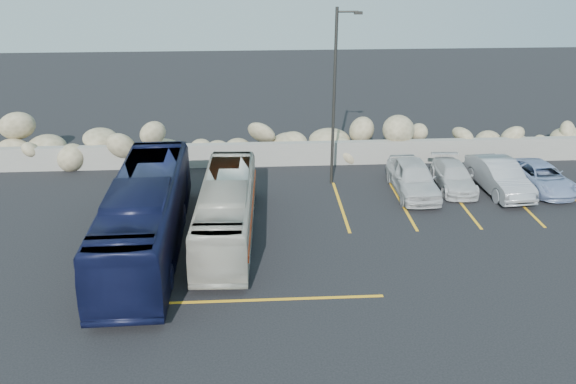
{
  "coord_description": "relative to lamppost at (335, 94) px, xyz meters",
  "views": [
    {
      "loc": [
        -0.96,
        -14.79,
        10.52
      ],
      "look_at": [
        0.13,
        4.0,
        2.07
      ],
      "focal_mm": 35.0,
      "sensor_mm": 36.0,
      "label": 1
    }
  ],
  "objects": [
    {
      "name": "ground",
      "position": [
        -2.56,
        -9.5,
        -4.3
      ],
      "size": [
        90.0,
        90.0,
        0.0
      ],
      "primitive_type": "plane",
      "color": "black",
      "rests_on": "ground"
    },
    {
      "name": "seawall",
      "position": [
        -2.56,
        2.5,
        -3.7
      ],
      "size": [
        60.0,
        0.4,
        1.2
      ],
      "primitive_type": "cube",
      "color": "gray",
      "rests_on": "ground"
    },
    {
      "name": "riprap_pile",
      "position": [
        -2.56,
        3.7,
        -3.0
      ],
      "size": [
        54.0,
        2.8,
        2.6
      ],
      "primitive_type": null,
      "color": "#8D7F5C",
      "rests_on": "ground"
    },
    {
      "name": "parking_lines",
      "position": [
        2.09,
        -3.93,
        -4.29
      ],
      "size": [
        18.16,
        9.36,
        0.01
      ],
      "color": "#F1A81C",
      "rests_on": "ground"
    },
    {
      "name": "lamppost",
      "position": [
        0.0,
        0.0,
        0.0
      ],
      "size": [
        1.14,
        0.18,
        8.0
      ],
      "color": "#2C2A27",
      "rests_on": "ground"
    },
    {
      "name": "vintage_bus",
      "position": [
        -4.74,
        -4.93,
        -3.16
      ],
      "size": [
        2.2,
        8.24,
        2.28
      ],
      "primitive_type": "imported",
      "rotation": [
        0.0,
        0.0,
        -0.04
      ],
      "color": "beige",
      "rests_on": "ground"
    },
    {
      "name": "tour_coach",
      "position": [
        -7.63,
        -5.79,
        -2.89
      ],
      "size": [
        2.58,
        10.15,
        2.81
      ],
      "primitive_type": "imported",
      "rotation": [
        0.0,
        0.0,
        0.02
      ],
      "color": "#0F1334",
      "rests_on": "ground"
    },
    {
      "name": "car_a",
      "position": [
        3.48,
        -1.28,
        -3.55
      ],
      "size": [
        1.77,
        4.38,
        1.49
      ],
      "primitive_type": "imported",
      "rotation": [
        0.0,
        0.0,
        0.0
      ],
      "color": "silver",
      "rests_on": "ground"
    },
    {
      "name": "car_b",
      "position": [
        7.46,
        -1.32,
        -3.58
      ],
      "size": [
        1.85,
        4.44,
        1.43
      ],
      "primitive_type": "imported",
      "rotation": [
        0.0,
        0.0,
        0.08
      ],
      "color": "#A2A1A6",
      "rests_on": "ground"
    },
    {
      "name": "car_c",
      "position": [
        5.53,
        -0.79,
        -3.75
      ],
      "size": [
        1.76,
        3.87,
        1.1
      ],
      "primitive_type": "imported",
      "rotation": [
        0.0,
        0.0,
        -0.06
      ],
      "color": "silver",
      "rests_on": "ground"
    },
    {
      "name": "car_d",
      "position": [
        9.55,
        -1.15,
        -3.73
      ],
      "size": [
        2.15,
        4.18,
        1.13
      ],
      "primitive_type": "imported",
      "rotation": [
        0.0,
        0.0,
        0.07
      ],
      "color": "#8A9DC5",
      "rests_on": "ground"
    }
  ]
}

